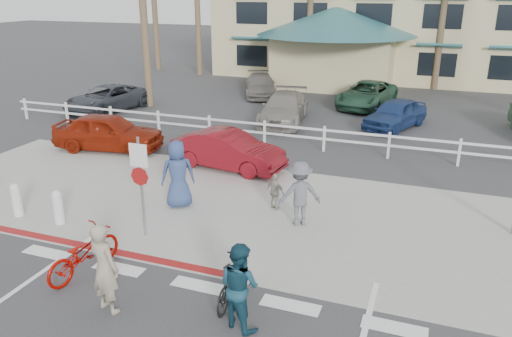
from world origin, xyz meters
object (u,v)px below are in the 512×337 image
at_px(car_red_compact, 108,132).
at_px(car_white_sedan, 228,150).
at_px(sign_post, 141,182).
at_px(bike_black, 232,280).
at_px(bike_red, 83,253).

bearing_deg(car_red_compact, car_white_sedan, -103.81).
distance_m(sign_post, car_red_compact, 7.71).
height_order(bike_black, car_red_compact, car_red_compact).
bearing_deg(car_red_compact, bike_red, -157.48).
height_order(sign_post, car_white_sedan, sign_post).
xyz_separation_m(sign_post, car_red_compact, (-5.14, 5.70, -0.74)).
bearing_deg(sign_post, car_red_compact, 132.06).
distance_m(sign_post, bike_black, 3.79).
xyz_separation_m(sign_post, bike_black, (3.17, -1.84, -0.96)).
relative_size(bike_black, car_red_compact, 0.39).
bearing_deg(bike_red, sign_post, -87.14).
distance_m(bike_red, bike_black, 3.44).
bearing_deg(car_red_compact, bike_black, -142.02).
bearing_deg(car_white_sedan, sign_post, -172.74).
xyz_separation_m(bike_red, car_red_compact, (-4.87, 7.70, 0.20)).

